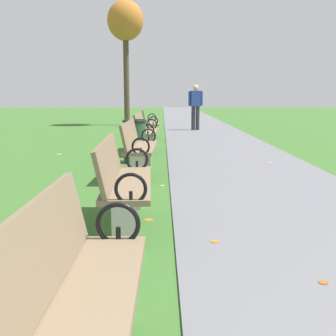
# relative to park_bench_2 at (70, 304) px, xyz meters

# --- Properties ---
(paved_walkway) EXTENTS (2.72, 44.00, 0.02)m
(paved_walkway) POSITION_rel_park_bench_2_xyz_m (1.86, 15.34, -0.48)
(paved_walkway) COLOR slate
(paved_walkway) RESTS_ON ground
(park_bench_2) EXTENTS (0.50, 1.61, 0.90)m
(park_bench_2) POSITION_rel_park_bench_2_xyz_m (0.00, 0.00, 0.00)
(park_bench_2) COLOR #7A664C
(park_bench_2) RESTS_ON ground
(park_bench_3) EXTENTS (0.51, 1.61, 0.90)m
(park_bench_3) POSITION_rel_park_bench_2_xyz_m (0.00, 2.43, 0.00)
(park_bench_3) COLOR #7A664C
(park_bench_3) RESTS_ON ground
(park_bench_4) EXTENTS (0.54, 1.62, 0.90)m
(park_bench_4) POSITION_rel_park_bench_2_xyz_m (0.00, 5.14, 0.00)
(park_bench_4) COLOR #7A664C
(park_bench_4) RESTS_ON ground
(park_bench_5) EXTENTS (0.51, 1.61, 0.90)m
(park_bench_5) POSITION_rel_park_bench_2_xyz_m (0.00, 7.88, 0.00)
(park_bench_5) COLOR #7A664C
(park_bench_5) RESTS_ON ground
(park_bench_6) EXTENTS (0.54, 1.62, 0.90)m
(park_bench_6) POSITION_rel_park_bench_2_xyz_m (0.00, 10.58, 0.00)
(park_bench_6) COLOR #7A664C
(park_bench_6) RESTS_ON ground
(tree_2) EXTENTS (1.47, 1.47, 5.06)m
(tree_2) POSITION_rel_park_bench_2_xyz_m (-1.09, 16.11, 3.64)
(tree_2) COLOR #4C3D2D
(tree_2) RESTS_ON ground
(pedestrian_walking) EXTENTS (0.53, 0.25, 1.62)m
(pedestrian_walking) POSITION_rel_park_bench_2_xyz_m (1.61, 13.55, 0.44)
(pedestrian_walking) COLOR #2D2D38
(pedestrian_walking) RESTS_ON paved_walkway
(trash_bin) EXTENTS (0.48, 0.48, 0.84)m
(trash_bin) POSITION_rel_park_bench_2_xyz_m (-0.15, 6.51, -0.06)
(trash_bin) COLOR #234C2D
(trash_bin) RESTS_ON ground
(scattered_leaves) EXTENTS (4.77, 16.41, 0.02)m
(scattered_leaves) POSITION_rel_park_bench_2_xyz_m (0.40, 4.65, -0.47)
(scattered_leaves) COLOR #BC842D
(scattered_leaves) RESTS_ON ground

